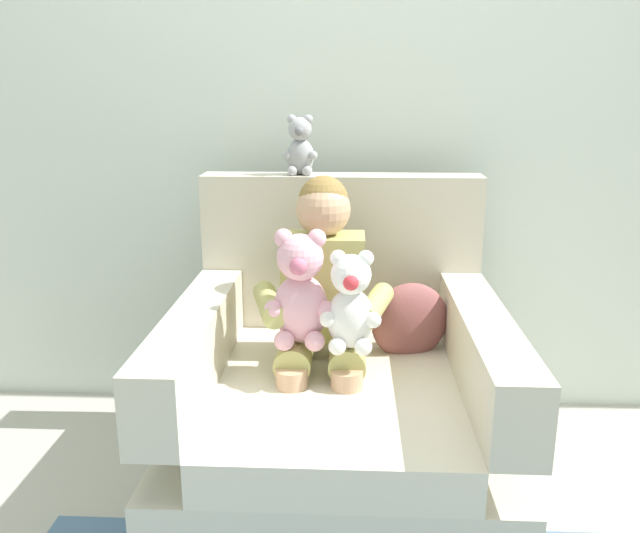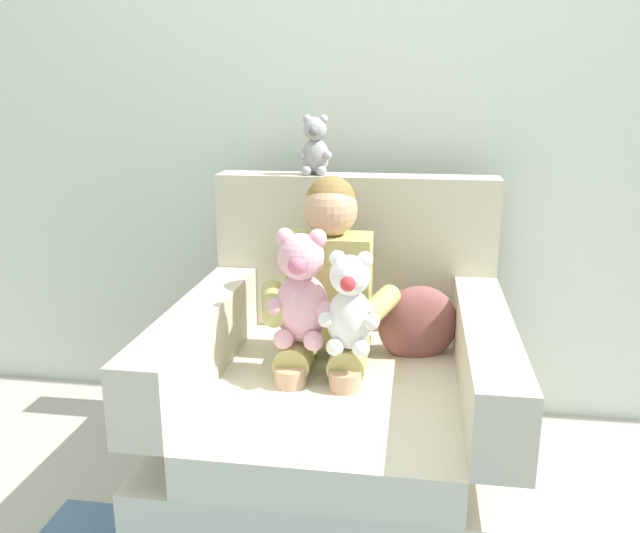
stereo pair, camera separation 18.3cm
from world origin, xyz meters
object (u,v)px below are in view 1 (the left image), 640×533
at_px(plush_pink, 300,292).
at_px(armchair, 338,402).
at_px(plush_white, 351,304).
at_px(plush_grey_on_backrest, 300,147).
at_px(throw_pillow, 410,321).
at_px(seated_child, 322,297).

bearing_deg(plush_pink, armchair, 26.21).
xyz_separation_m(armchair, plush_pink, (-0.11, -0.08, 0.39)).
distance_m(plush_white, plush_grey_on_backrest, 0.67).
bearing_deg(throw_pillow, armchair, -146.96).
bearing_deg(seated_child, plush_grey_on_backrest, 108.26).
distance_m(plush_pink, plush_grey_on_backrest, 0.61).
height_order(armchair, plush_grey_on_backrest, plush_grey_on_backrest).
distance_m(seated_child, plush_grey_on_backrest, 0.56).
bearing_deg(plush_white, plush_pink, 147.22).
bearing_deg(armchair, plush_grey_on_backrest, 110.04).
bearing_deg(throw_pillow, seated_child, -160.12).
relative_size(armchair, plush_grey_on_backrest, 5.04).
distance_m(seated_child, plush_pink, 0.15).
height_order(seated_child, plush_pink, seated_child).
relative_size(armchair, seated_child, 1.26).
bearing_deg(plush_pink, plush_white, -24.00).
distance_m(armchair, plush_pink, 0.42).
distance_m(armchair, plush_grey_on_backrest, 0.87).
xyz_separation_m(seated_child, plush_grey_on_backrest, (-0.09, 0.35, 0.43)).
bearing_deg(plush_grey_on_backrest, armchair, -74.99).
bearing_deg(plush_pink, seated_child, 55.51).
relative_size(plush_white, plush_grey_on_backrest, 1.43).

